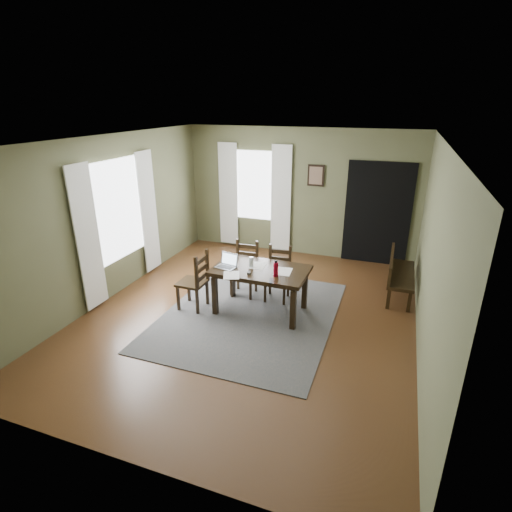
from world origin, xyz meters
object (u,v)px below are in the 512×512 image
at_px(laptop, 227,263).
at_px(chair_back_left, 245,269).
at_px(dining_table, 261,274).
at_px(chair_end, 195,281).
at_px(water_bottle, 276,269).
at_px(chair_back_right, 278,274).
at_px(bench, 398,271).

bearing_deg(laptop, chair_back_left, 95.30).
xyz_separation_m(dining_table, chair_end, (-1.03, -0.26, -0.18)).
relative_size(dining_table, water_bottle, 5.89).
bearing_deg(chair_back_right, laptop, -139.41).
height_order(dining_table, chair_end, chair_end).
bearing_deg(water_bottle, chair_end, -177.10).
distance_m(chair_back_right, laptop, 0.97).
height_order(dining_table, chair_back_right, chair_back_right).
xyz_separation_m(dining_table, chair_back_right, (0.13, 0.52, -0.20)).
distance_m(chair_back_left, laptop, 0.70).
bearing_deg(chair_back_right, water_bottle, -79.49).
bearing_deg(water_bottle, chair_back_right, 103.82).
distance_m(chair_back_right, water_bottle, 0.85).
xyz_separation_m(bench, laptop, (-2.55, -1.46, 0.36)).
distance_m(dining_table, bench, 2.46).
bearing_deg(water_bottle, laptop, 173.54).
distance_m(dining_table, laptop, 0.55).
xyz_separation_m(chair_end, bench, (3.06, 1.62, -0.04)).
bearing_deg(laptop, water_bottle, 3.92).
xyz_separation_m(dining_table, water_bottle, (0.31, -0.19, 0.21)).
bearing_deg(chair_back_left, dining_table, -51.25).
bearing_deg(chair_back_right, chair_back_left, 177.93).
height_order(chair_end, chair_back_right, chair_end).
relative_size(dining_table, chair_end, 1.52).
bearing_deg(laptop, dining_table, 21.39).
bearing_deg(chair_back_right, chair_end, -149.14).
bearing_deg(chair_back_right, bench, 20.40).
xyz_separation_m(chair_back_right, laptop, (-0.65, -0.62, 0.35)).
relative_size(dining_table, chair_back_right, 1.62).
relative_size(chair_end, chair_back_right, 1.06).
bearing_deg(water_bottle, dining_table, 147.65).
height_order(bench, laptop, laptop).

